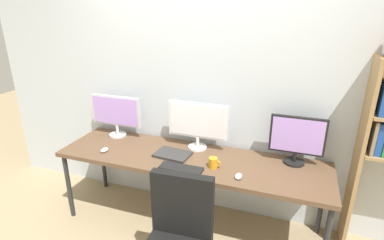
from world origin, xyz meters
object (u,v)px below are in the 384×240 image
object	(u,v)px
mouse_left_side	(238,176)
laptop_closed	(173,154)
coffee_mug	(213,163)
monitor_left	(116,113)
monitor_center	(198,123)
monitor_right	(297,138)
mouse_right_side	(104,150)
desk	(190,162)
keyboard_main	(181,168)

from	to	relation	value
mouse_left_side	laptop_closed	xyz separation A→B (m)	(-0.65, 0.18, -0.00)
laptop_closed	coffee_mug	xyz separation A→B (m)	(0.42, -0.09, 0.03)
laptop_closed	mouse_left_side	bearing A→B (deg)	-10.08
monitor_left	monitor_center	world-z (taller)	monitor_center
monitor_left	coffee_mug	size ratio (longest dim) A/B	5.30
monitor_center	coffee_mug	xyz separation A→B (m)	(0.25, -0.32, -0.22)
monitor_right	mouse_left_side	world-z (taller)	monitor_right
monitor_center	coffee_mug	distance (m)	0.46
monitor_right	mouse_right_side	world-z (taller)	monitor_right
desk	monitor_center	bearing A→B (deg)	90.00
desk	monitor_right	world-z (taller)	monitor_right
desk	laptop_closed	world-z (taller)	laptop_closed
monitor_right	monitor_left	bearing A→B (deg)	180.00
desk	keyboard_main	world-z (taller)	keyboard_main
mouse_right_side	mouse_left_side	bearing A→B (deg)	-1.91
coffee_mug	mouse_right_side	bearing A→B (deg)	-177.14
mouse_left_side	monitor_center	bearing A→B (deg)	139.69
keyboard_main	monitor_left	bearing A→B (deg)	153.83
keyboard_main	monitor_right	bearing A→B (deg)	26.17
mouse_left_side	mouse_right_side	world-z (taller)	same
mouse_right_side	laptop_closed	distance (m)	0.66
monitor_left	mouse_left_side	bearing A→B (deg)	-16.59
mouse_left_side	keyboard_main	bearing A→B (deg)	-176.61
coffee_mug	mouse_left_side	bearing A→B (deg)	-22.10
monitor_right	desk	bearing A→B (deg)	-166.73
desk	monitor_left	xyz separation A→B (m)	(-0.90, 0.21, 0.30)
monitor_left	keyboard_main	bearing A→B (deg)	-26.17
mouse_right_side	coffee_mug	world-z (taller)	coffee_mug
keyboard_main	mouse_right_side	xyz separation A→B (m)	(-0.81, 0.07, 0.01)
mouse_left_side	desk	bearing A→B (deg)	157.57
laptop_closed	keyboard_main	bearing A→B (deg)	-46.28
monitor_left	mouse_left_side	size ratio (longest dim) A/B	5.85
mouse_left_side	laptop_closed	bearing A→B (deg)	164.39
monitor_center	mouse_left_side	distance (m)	0.69
desk	mouse_left_side	xyz separation A→B (m)	(0.49, -0.20, 0.06)
mouse_left_side	mouse_right_side	bearing A→B (deg)	178.09
desk	mouse_right_side	distance (m)	0.83
mouse_right_side	keyboard_main	bearing A→B (deg)	-5.07
monitor_left	monitor_right	world-z (taller)	monitor_left
monitor_right	coffee_mug	bearing A→B (deg)	-154.03
mouse_right_side	laptop_closed	bearing A→B (deg)	12.14
monitor_center	desk	bearing A→B (deg)	-90.00
monitor_right	mouse_left_side	xyz separation A→B (m)	(-0.41, -0.41, -0.22)
monitor_center	monitor_right	size ratio (longest dim) A/B	1.26
monitor_center	keyboard_main	xyz separation A→B (m)	(0.00, -0.44, -0.25)
monitor_right	laptop_closed	xyz separation A→B (m)	(-1.07, -0.23, -0.22)
monitor_left	keyboard_main	world-z (taller)	monitor_left
mouse_left_side	coffee_mug	world-z (taller)	coffee_mug
desk	coffee_mug	xyz separation A→B (m)	(0.25, -0.10, 0.09)
coffee_mug	laptop_closed	bearing A→B (deg)	168.31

